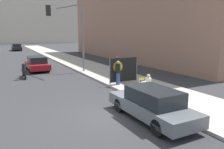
{
  "coord_description": "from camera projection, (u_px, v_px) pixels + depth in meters",
  "views": [
    {
      "loc": [
        -4.52,
        -8.26,
        3.65
      ],
      "look_at": [
        1.47,
        3.24,
        1.2
      ],
      "focal_mm": 35.0,
      "sensor_mm": 36.0,
      "label": 1
    }
  ],
  "objects": [
    {
      "name": "motorcycle_on_road",
      "position": [
        24.0,
        71.0,
        18.17
      ],
      "size": [
        0.28,
        2.24,
        1.23
      ],
      "color": "black",
      "rests_on": "ground_plane"
    },
    {
      "name": "protest_banner",
      "position": [
        123.0,
        70.0,
        15.62
      ],
      "size": [
        2.28,
        0.06,
        1.81
      ],
      "color": "slate",
      "rests_on": "sidewalk_curb"
    },
    {
      "name": "ground_plane",
      "position": [
        116.0,
        115.0,
        9.93
      ],
      "size": [
        160.0,
        160.0,
        0.0
      ],
      "primitive_type": "plane",
      "color": "#303033"
    },
    {
      "name": "pedestrian_behind",
      "position": [
        118.0,
        66.0,
        18.04
      ],
      "size": [
        0.34,
        0.34,
        1.72
      ],
      "rotation": [
        0.0,
        0.0,
        2.08
      ],
      "color": "#424247",
      "rests_on": "sidewalk_curb"
    },
    {
      "name": "seated_protester",
      "position": [
        149.0,
        84.0,
        12.64
      ],
      "size": [
        0.91,
        0.77,
        1.2
      ],
      "rotation": [
        0.0,
        0.0,
        -0.22
      ],
      "color": "#474C56",
      "rests_on": "sidewalk_curb"
    },
    {
      "name": "building_backdrop_right",
      "position": [
        147.0,
        7.0,
        31.35
      ],
      "size": [
        10.0,
        32.0,
        14.64
      ],
      "color": "#936B56",
      "rests_on": "ground_plane"
    },
    {
      "name": "parked_car_curbside",
      "position": [
        152.0,
        104.0,
        9.27
      ],
      "size": [
        1.71,
        4.55,
        1.4
      ],
      "color": "#565B60",
      "rests_on": "ground_plane"
    },
    {
      "name": "car_on_road_far_lane",
      "position": [
        17.0,
        47.0,
        46.86
      ],
      "size": [
        1.85,
        4.65,
        1.49
      ],
      "color": "black",
      "rests_on": "ground_plane"
    },
    {
      "name": "car_on_road_nearest",
      "position": [
        37.0,
        63.0,
        21.72
      ],
      "size": [
        1.82,
        4.7,
        1.41
      ],
      "color": "maroon",
      "rests_on": "ground_plane"
    },
    {
      "name": "traffic_light_pole",
      "position": [
        71.0,
        27.0,
        19.25
      ],
      "size": [
        3.47,
        3.23,
        6.06
      ],
      "color": "slate",
      "rests_on": "sidewalk_curb"
    },
    {
      "name": "sidewalk_curb",
      "position": [
        85.0,
        65.0,
        24.85
      ],
      "size": [
        4.04,
        90.0,
        0.14
      ],
      "primitive_type": "cube",
      "color": "#A8A399",
      "rests_on": "ground_plane"
    },
    {
      "name": "jogger_on_sidewalk",
      "position": [
        118.0,
        73.0,
        15.12
      ],
      "size": [
        0.34,
        0.34,
        1.66
      ],
      "rotation": [
        0.0,
        0.0,
        2.83
      ],
      "color": "#334775",
      "rests_on": "sidewalk_curb"
    }
  ]
}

